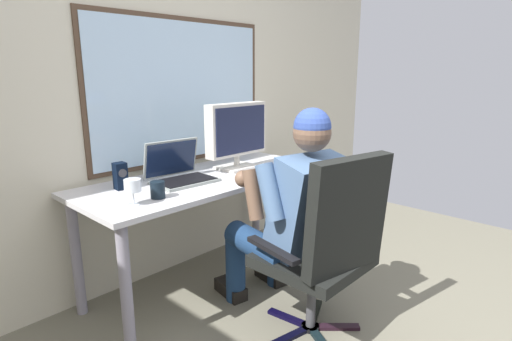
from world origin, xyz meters
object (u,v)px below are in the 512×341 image
(person_seated, at_px, (292,214))
(wine_glass, at_px, (133,187))
(desk, at_px, (207,192))
(crt_monitor, at_px, (237,132))
(coffee_mug, at_px, (158,190))
(laptop, at_px, (179,170))
(desk_speaker, at_px, (120,176))
(office_chair, at_px, (329,242))

(person_seated, distance_m, wine_glass, 0.84)
(desk, height_order, person_seated, person_seated)
(crt_monitor, bearing_deg, coffee_mug, -166.65)
(laptop, bearing_deg, wine_glass, -153.43)
(desk, bearing_deg, coffee_mug, -160.83)
(wine_glass, height_order, desk_speaker, desk_speaker)
(crt_monitor, relative_size, desk_speaker, 3.17)
(person_seated, relative_size, wine_glass, 9.18)
(desk, relative_size, desk_speaker, 10.72)
(wine_glass, distance_m, coffee_mug, 0.15)
(crt_monitor, bearing_deg, laptop, 176.53)
(person_seated, bearing_deg, desk, 96.49)
(desk_speaker, relative_size, coffee_mug, 1.70)
(laptop, bearing_deg, coffee_mug, -144.18)
(laptop, relative_size, wine_glass, 2.88)
(crt_monitor, relative_size, coffee_mug, 5.38)
(desk, bearing_deg, wine_glass, -164.32)
(crt_monitor, distance_m, desk_speaker, 0.82)
(desk, xyz_separation_m, coffee_mug, (-0.46, -0.16, 0.14))
(desk, relative_size, coffee_mug, 18.19)
(office_chair, bearing_deg, desk_speaker, 117.46)
(desk_speaker, bearing_deg, laptop, -14.57)
(office_chair, xyz_separation_m, wine_glass, (-0.63, 0.73, 0.27))
(wine_glass, bearing_deg, desk, 15.68)
(office_chair, bearing_deg, crt_monitor, 74.24)
(person_seated, xyz_separation_m, laptop, (-0.25, 0.67, 0.18))
(laptop, bearing_deg, office_chair, -77.80)
(desk, bearing_deg, laptop, 166.10)
(crt_monitor, height_order, laptop, crt_monitor)
(crt_monitor, relative_size, laptop, 1.27)
(laptop, xyz_separation_m, desk_speaker, (-0.33, 0.09, 0.01))
(desk, xyz_separation_m, laptop, (-0.18, 0.04, 0.16))
(crt_monitor, distance_m, coffee_mug, 0.79)
(wine_glass, bearing_deg, person_seated, -33.91)
(desk, height_order, office_chair, office_chair)
(desk, bearing_deg, person_seated, -83.51)
(office_chair, distance_m, laptop, 0.99)
(person_seated, bearing_deg, office_chair, -99.70)
(wine_glass, distance_m, desk_speaker, 0.32)
(crt_monitor, bearing_deg, person_seated, -108.21)
(person_seated, xyz_separation_m, desk_speaker, (-0.58, 0.76, 0.19))
(desk, relative_size, wine_glass, 12.36)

